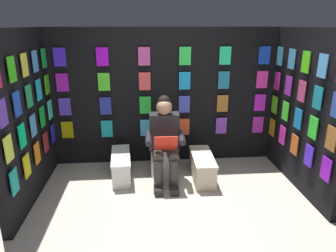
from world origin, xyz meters
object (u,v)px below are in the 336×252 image
Objects in this scene: comic_longbox_far at (202,167)px; toilet at (164,152)px; person_reading at (165,140)px; comic_longbox_near at (121,166)px.

toilet is at bearing -20.06° from comic_longbox_far.
comic_longbox_far is at bearing -177.65° from person_reading.
comic_longbox_far reaches higher than comic_longbox_near.
toilet reaches higher than comic_longbox_near.
comic_longbox_near is at bearing 7.73° from toilet.
comic_longbox_near is at bearing -5.01° from comic_longbox_far.
person_reading is 1.50× the size of comic_longbox_far.
comic_longbox_far is at bearing 169.64° from comic_longbox_near.
comic_longbox_near is 0.99× the size of comic_longbox_far.
toilet is 0.97× the size of comic_longbox_far.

